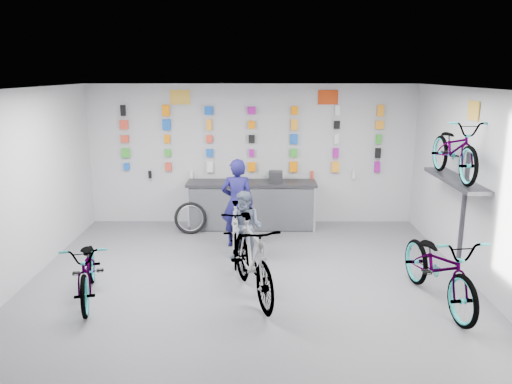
{
  "coord_description": "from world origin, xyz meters",
  "views": [
    {
      "loc": [
        0.14,
        -6.63,
        3.23
      ],
      "look_at": [
        0.1,
        1.4,
        1.3
      ],
      "focal_mm": 35.0,
      "sensor_mm": 36.0,
      "label": 1
    }
  ],
  "objects_px": {
    "bike_left": "(88,269)",
    "bike_service": "(235,232)",
    "counter": "(252,206)",
    "clerk": "(237,203)",
    "bike_right": "(439,267)",
    "bike_center": "(253,258)",
    "customer": "(246,227)"
  },
  "relations": [
    {
      "from": "bike_left",
      "to": "bike_service",
      "type": "bearing_deg",
      "value": 23.28
    },
    {
      "from": "counter",
      "to": "clerk",
      "type": "xyz_separation_m",
      "value": [
        -0.25,
        -1.13,
        0.36
      ]
    },
    {
      "from": "bike_right",
      "to": "bike_service",
      "type": "height_order",
      "value": "bike_right"
    },
    {
      "from": "bike_right",
      "to": "bike_service",
      "type": "xyz_separation_m",
      "value": [
        -2.97,
        1.71,
        -0.05
      ]
    },
    {
      "from": "bike_left",
      "to": "bike_center",
      "type": "relative_size",
      "value": 0.9
    },
    {
      "from": "bike_center",
      "to": "clerk",
      "type": "distance_m",
      "value": 2.24
    },
    {
      "from": "counter",
      "to": "bike_center",
      "type": "bearing_deg",
      "value": -88.98
    },
    {
      "from": "bike_left",
      "to": "customer",
      "type": "height_order",
      "value": "customer"
    },
    {
      "from": "bike_right",
      "to": "customer",
      "type": "bearing_deg",
      "value": 141.98
    },
    {
      "from": "bike_center",
      "to": "clerk",
      "type": "relative_size",
      "value": 1.17
    },
    {
      "from": "clerk",
      "to": "bike_right",
      "type": "bearing_deg",
      "value": 142.82
    },
    {
      "from": "bike_right",
      "to": "clerk",
      "type": "distance_m",
      "value": 3.83
    },
    {
      "from": "bike_service",
      "to": "clerk",
      "type": "height_order",
      "value": "clerk"
    },
    {
      "from": "clerk",
      "to": "counter",
      "type": "bearing_deg",
      "value": -100.49
    },
    {
      "from": "counter",
      "to": "bike_service",
      "type": "height_order",
      "value": "counter"
    },
    {
      "from": "customer",
      "to": "counter",
      "type": "bearing_deg",
      "value": 109.41
    },
    {
      "from": "bike_service",
      "to": "customer",
      "type": "bearing_deg",
      "value": -26.33
    },
    {
      "from": "counter",
      "to": "bike_right",
      "type": "xyz_separation_m",
      "value": [
        2.71,
        -3.54,
        0.06
      ]
    },
    {
      "from": "bike_service",
      "to": "clerk",
      "type": "bearing_deg",
      "value": 87.05
    },
    {
      "from": "counter",
      "to": "bike_left",
      "type": "xyz_separation_m",
      "value": [
        -2.32,
        -3.42,
        -0.02
      ]
    },
    {
      "from": "customer",
      "to": "bike_left",
      "type": "bearing_deg",
      "value": -124.46
    },
    {
      "from": "bike_center",
      "to": "customer",
      "type": "relative_size",
      "value": 1.58
    },
    {
      "from": "bike_left",
      "to": "bike_right",
      "type": "relative_size",
      "value": 0.84
    },
    {
      "from": "counter",
      "to": "bike_center",
      "type": "xyz_separation_m",
      "value": [
        0.06,
        -3.33,
        0.11
      ]
    },
    {
      "from": "bike_left",
      "to": "bike_right",
      "type": "bearing_deg",
      "value": -15.63
    },
    {
      "from": "clerk",
      "to": "bike_left",
      "type": "bearing_deg",
      "value": 49.87
    },
    {
      "from": "bike_center",
      "to": "clerk",
      "type": "height_order",
      "value": "clerk"
    },
    {
      "from": "bike_left",
      "to": "customer",
      "type": "bearing_deg",
      "value": 19.57
    },
    {
      "from": "clerk",
      "to": "bike_service",
      "type": "bearing_deg",
      "value": 91.36
    },
    {
      "from": "bike_left",
      "to": "bike_center",
      "type": "height_order",
      "value": "bike_center"
    },
    {
      "from": "bike_service",
      "to": "customer",
      "type": "relative_size",
      "value": 1.32
    },
    {
      "from": "bike_service",
      "to": "customer",
      "type": "height_order",
      "value": "customer"
    }
  ]
}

